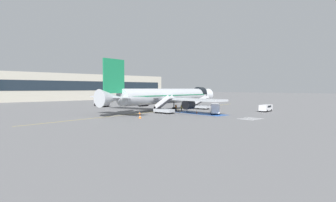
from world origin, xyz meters
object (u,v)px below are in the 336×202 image
at_px(traffic_cone_0, 140,113).
at_px(ground_crew_1, 182,107).
at_px(fuel_tanker, 101,101).
at_px(terminal_building, 43,87).
at_px(service_van_0, 266,107).
at_px(traffic_cone_2, 197,112).
at_px(ground_crew_0, 187,108).
at_px(ground_crew_2, 176,107).
at_px(boarding_stairs_forward, 201,106).
at_px(traffic_cone_1, 140,117).
at_px(service_van_1, 215,108).
at_px(boarding_stairs_aft, 164,109).
at_px(airliner, 167,96).

bearing_deg(traffic_cone_0, ground_crew_1, -0.03).
xyz_separation_m(fuel_tanker, terminal_building, (-3.68, 52.55, 4.84)).
bearing_deg(fuel_tanker, terminal_building, 103.81).
xyz_separation_m(service_van_0, traffic_cone_2, (-16.31, 8.49, -0.83)).
bearing_deg(ground_crew_0, ground_crew_2, -141.86).
height_order(boarding_stairs_forward, traffic_cone_1, boarding_stairs_forward).
height_order(boarding_stairs_forward, ground_crew_0, boarding_stairs_forward).
bearing_deg(ground_crew_1, service_van_0, -63.66).
bearing_deg(service_van_1, traffic_cone_0, 9.45).
xyz_separation_m(boarding_stairs_forward, traffic_cone_2, (-9.81, -7.61, -0.76)).
xyz_separation_m(boarding_stairs_aft, ground_crew_0, (6.37, -1.28, -0.05)).
distance_m(service_van_1, traffic_cone_1, 18.70).
bearing_deg(traffic_cone_1, traffic_cone_2, -0.11).
height_order(service_van_0, ground_crew_0, service_van_0).
xyz_separation_m(airliner, service_van_0, (16.90, -18.77, -2.79)).
relative_size(ground_crew_0, terminal_building, 0.01).
bearing_deg(ground_crew_2, traffic_cone_0, 57.02).
distance_m(boarding_stairs_forward, ground_crew_0, 10.63).
relative_size(fuel_tanker, service_van_0, 1.93).
bearing_deg(boarding_stairs_aft, ground_crew_0, -21.81).
height_order(boarding_stairs_aft, service_van_0, boarding_stairs_aft).
bearing_deg(traffic_cone_2, ground_crew_1, 75.43).
height_order(boarding_stairs_forward, traffic_cone_0, boarding_stairs_forward).
bearing_deg(fuel_tanker, traffic_cone_2, -70.73).
bearing_deg(ground_crew_0, service_van_1, 52.66).
relative_size(boarding_stairs_aft, traffic_cone_0, 11.44).
bearing_deg(ground_crew_2, ground_crew_1, -128.05).
distance_m(ground_crew_0, traffic_cone_1, 16.67).
relative_size(boarding_stairs_aft, service_van_1, 1.03).
relative_size(ground_crew_0, ground_crew_1, 1.04).
bearing_deg(boarding_stairs_forward, ground_crew_1, 172.52).
height_order(boarding_stairs_forward, ground_crew_1, boarding_stairs_forward).
xyz_separation_m(service_van_1, traffic_cone_2, (-2.02, 3.82, -1.14)).
bearing_deg(traffic_cone_0, service_van_0, -29.54).
xyz_separation_m(service_van_0, traffic_cone_0, (-27.70, 15.70, -0.82)).
bearing_deg(airliner, ground_crew_0, -5.05).
bearing_deg(fuel_tanker, boarding_stairs_forward, -51.61).
bearing_deg(traffic_cone_2, traffic_cone_0, 147.69).
bearing_deg(service_van_1, ground_crew_0, -25.91).
relative_size(service_van_1, traffic_cone_2, 11.44).
xyz_separation_m(service_van_0, traffic_cone_1, (-32.57, 8.52, -0.75)).
bearing_deg(terminal_building, service_van_0, -75.06).
height_order(ground_crew_0, ground_crew_2, ground_crew_2).
xyz_separation_m(service_van_0, terminal_building, (-26.14, 97.95, 5.51)).
relative_size(boarding_stairs_forward, ground_crew_1, 3.30).
distance_m(fuel_tanker, ground_crew_2, 30.21).
xyz_separation_m(boarding_stairs_forward, traffic_cone_1, (-26.06, -7.58, -0.68)).
bearing_deg(ground_crew_0, boarding_stairs_forward, 151.06).
height_order(airliner, ground_crew_0, airliner).
height_order(service_van_1, ground_crew_0, service_van_1).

